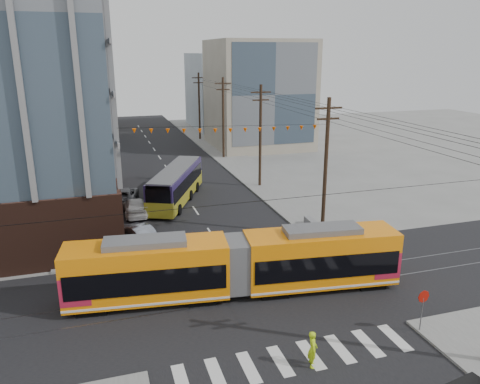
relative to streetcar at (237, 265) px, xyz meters
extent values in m
plane|color=slate|center=(0.90, -3.90, -1.93)|extent=(160.00, 160.00, 0.00)
cube|color=#8C99A5|center=(-16.10, 48.10, 7.07)|extent=(18.00, 16.00, 18.00)
cube|color=gray|center=(16.90, 44.10, 6.07)|extent=(14.00, 14.00, 16.00)
cube|color=gray|center=(-13.10, 68.10, 8.07)|extent=(16.00, 18.00, 20.00)
cube|color=#8C99A5|center=(18.90, 64.10, 5.07)|extent=(16.00, 16.00, 14.00)
cylinder|color=black|center=(9.40, 52.10, 3.57)|extent=(0.30, 0.30, 11.00)
imported|color=gray|center=(-4.91, 10.10, -1.21)|extent=(2.91, 4.63, 1.44)
imported|color=silver|center=(-4.53, 16.70, -1.19)|extent=(2.17, 5.13, 1.48)
imported|color=#47484E|center=(-5.20, 20.70, -1.20)|extent=(3.32, 5.59, 1.46)
imported|color=#BEE815|center=(1.38, -7.67, -1.01)|extent=(0.67, 0.79, 1.84)
cube|color=gray|center=(9.20, 7.84, -1.55)|extent=(1.03, 3.86, 0.77)
camera|label=1|loc=(-7.45, -24.59, 12.30)|focal=35.00mm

